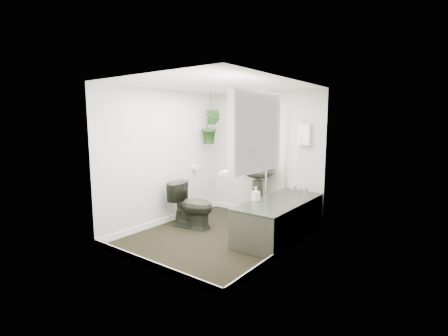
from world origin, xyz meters
The scene contains 22 objects.
floor centered at (0.00, 0.00, -0.01)m, with size 2.30×2.80×0.02m, color black.
ceiling centered at (0.00, 0.00, 2.31)m, with size 2.30×2.80×0.02m, color white.
wall_back centered at (0.00, 1.41, 1.15)m, with size 2.30×0.02×2.30m, color beige.
wall_front centered at (0.00, -1.41, 1.15)m, with size 2.30×0.02×2.30m, color beige.
wall_left centered at (-1.16, 0.00, 1.15)m, with size 0.02×2.80×2.30m, color beige.
wall_right centered at (1.16, 0.00, 1.15)m, with size 0.02×2.80×2.30m, color beige.
skirting centered at (0.00, 0.00, 0.05)m, with size 2.30×2.80×0.10m, color white.
bathtub centered at (0.80, 0.50, 0.29)m, with size 0.72×1.72×0.58m, color #25291F, non-canonical shape.
bath_screen centered at (0.47, 0.99, 1.28)m, with size 0.04×0.72×1.40m, color silver, non-canonical shape.
shower_box centered at (0.80, 1.34, 1.55)m, with size 0.20×0.10×0.35m, color white.
oval_mirror centered at (0.04, 1.37, 1.50)m, with size 0.46×0.03×0.62m, color #CBB593.
wall_sconce centered at (-0.36, 1.36, 1.40)m, with size 0.04×0.04×0.22m, color black.
toilet_roll_holder centered at (-1.10, 0.70, 0.90)m, with size 0.11×0.11×0.11m, color white.
window_recess centered at (1.09, -0.70, 1.65)m, with size 0.08×1.00×0.90m, color white.
window_sill centered at (1.02, -0.70, 1.23)m, with size 0.18×1.00×0.04m, color white.
window_blinds centered at (1.04, -0.70, 1.65)m, with size 0.01×0.86×0.76m, color white.
toilet centered at (-0.60, 0.07, 0.39)m, with size 0.43×0.76×0.77m, color #25291F.
pedestal_sink centered at (0.04, 1.11, 0.51)m, with size 0.60×0.51×1.02m, color #25291F, non-canonical shape.
sill_plant centered at (1.05, -0.78, 1.38)m, with size 0.23×0.20×0.26m, color black.
hanging_plant centered at (-0.91, 0.95, 1.66)m, with size 0.36×0.29×0.65m, color black.
soap_bottle centered at (0.51, 0.27, 0.69)m, with size 0.10×0.10×0.21m, color black.
hanging_pot centered at (-0.91, 0.95, 1.93)m, with size 0.16×0.16×0.12m, color #413127.
Camera 1 is at (2.97, -3.85, 1.77)m, focal length 26.00 mm.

